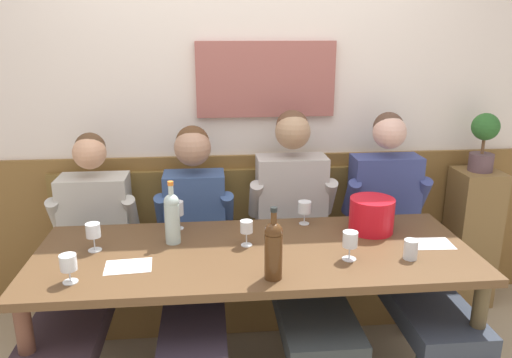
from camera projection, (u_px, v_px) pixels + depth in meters
room_wall_back at (241, 95)px, 3.14m from camera, size 6.80×0.12×2.80m
wood_wainscot_panel at (243, 229)px, 3.35m from camera, size 6.80×0.03×1.02m
wall_bench at (245, 274)px, 3.21m from camera, size 2.45×0.42×0.94m
dining_table at (255, 265)px, 2.47m from camera, size 2.15×0.82×0.76m
person_right_seat at (85, 260)px, 2.70m from camera, size 0.51×1.24×1.23m
person_center_right_seat at (194, 249)px, 2.76m from camera, size 0.47×1.24×1.26m
person_left_seat at (300, 241)px, 2.81m from camera, size 0.53×1.24×1.35m
person_center_left_seat at (402, 242)px, 2.86m from camera, size 0.53×1.23×1.32m
ice_bucket at (372, 215)px, 2.65m from camera, size 0.24×0.24×0.18m
wine_bottle_amber_mid at (172, 217)px, 2.49m from camera, size 0.08×0.08×0.33m
wine_bottle_clear_water at (273, 248)px, 2.13m from camera, size 0.08×0.08×0.33m
wine_glass_center_rear at (68, 263)px, 2.11m from camera, size 0.07×0.07×0.13m
wine_glass_left_end at (177, 210)px, 2.68m from camera, size 0.07×0.07×0.16m
wine_glass_right_end at (246, 228)px, 2.47m from camera, size 0.06×0.06×0.13m
wine_glass_mid_left at (350, 241)px, 2.32m from camera, size 0.07×0.07×0.14m
wine_glass_mid_right at (305, 208)px, 2.75m from camera, size 0.07×0.07×0.13m
wine_glass_center_front at (93, 232)px, 2.41m from camera, size 0.07×0.07×0.14m
water_tumbler_center at (411, 249)px, 2.34m from camera, size 0.07×0.07×0.09m
tasting_sheet_left_guest at (431, 243)px, 2.52m from camera, size 0.22×0.16×0.00m
tasting_sheet_right_guest at (128, 266)px, 2.28m from camera, size 0.22×0.17×0.00m
corner_pedestal at (471, 237)px, 3.33m from camera, size 0.28×0.28×0.93m
potted_plant at (484, 139)px, 3.14m from camera, size 0.17×0.17×0.37m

